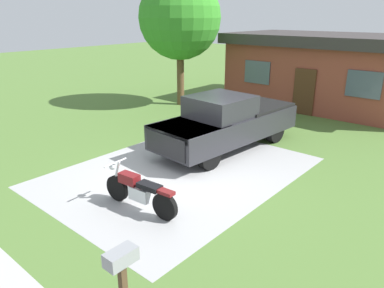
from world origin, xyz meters
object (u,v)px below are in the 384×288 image
Objects in this scene: mailbox at (122,267)px; neighbor_house at (327,70)px; motorcycle at (139,191)px; pickup_truck at (228,121)px; shade_tree at (180,18)px.

mailbox is 16.07m from neighbor_house.
mailbox is at bearing -45.23° from motorcycle.
mailbox is at bearing -65.72° from pickup_truck.
shade_tree is at bearing 129.03° from mailbox.
motorcycle is 0.38× the size of pickup_truck.
neighbor_house is (0.02, 8.45, 0.84)m from pickup_truck.
shade_tree reaches higher than mailbox.
shade_tree reaches higher than neighbor_house.
motorcycle is at bearing -79.47° from pickup_truck.
neighbor_house is (-0.88, 13.32, 1.32)m from motorcycle.
neighbor_house is at bearing 40.25° from shade_tree.
neighbor_house is at bearing 93.80° from motorcycle.
shade_tree is (-8.88, 10.95, 3.26)m from mailbox.
pickup_truck is at bearing -90.15° from neighbor_house.
pickup_truck is 0.60× the size of neighbor_house.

